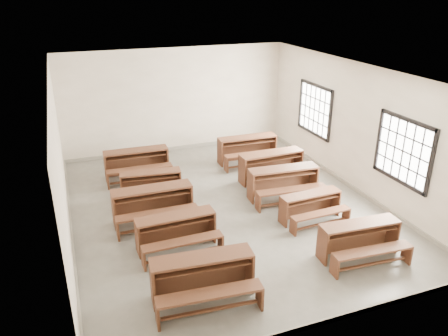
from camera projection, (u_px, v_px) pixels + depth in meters
name	position (u px, v px, depth m)	size (l,w,h in m)	color
room	(228.00, 120.00, 9.65)	(8.50, 8.50, 3.20)	slate
desk_set_0	(203.00, 275.00, 7.25)	(1.79, 1.03, 0.77)	brown
desk_set_1	(177.00, 230.00, 8.66)	(1.60, 0.85, 0.71)	brown
desk_set_2	(153.00, 202.00, 9.64)	(1.77, 0.93, 0.79)	brown
desk_set_3	(151.00, 183.00, 10.77)	(1.57, 0.94, 0.67)	brown
desk_set_4	(137.00, 161.00, 11.90)	(1.75, 0.94, 0.78)	brown
desk_set_5	(360.00, 238.00, 8.39)	(1.63, 0.93, 0.71)	brown
desk_set_6	(311.00, 205.00, 9.73)	(1.45, 0.80, 0.64)	brown
desk_set_7	(284.00, 181.00, 10.72)	(1.80, 1.03, 0.78)	brown
desk_set_8	(272.00, 165.00, 11.68)	(1.79, 0.98, 0.79)	brown
desk_set_9	(248.00, 148.00, 12.90)	(1.77, 0.95, 0.79)	brown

